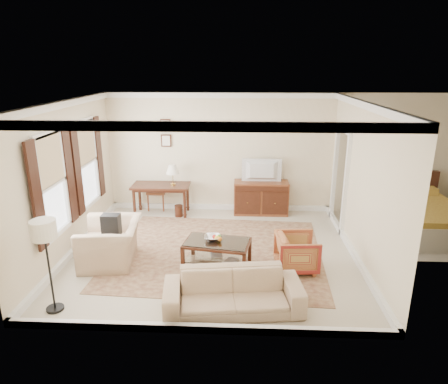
# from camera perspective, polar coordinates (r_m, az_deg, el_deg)

# --- Properties ---
(room_shell) EXTENTS (5.51, 5.01, 2.91)m
(room_shell) POSITION_cam_1_polar(r_m,az_deg,el_deg) (7.19, -1.73, 9.37)
(room_shell) COLOR beige
(room_shell) RESTS_ON ground
(annex_bedroom) EXTENTS (3.00, 2.70, 2.90)m
(annex_bedroom) POSITION_cam_1_polar(r_m,az_deg,el_deg) (9.67, 26.62, -3.40)
(annex_bedroom) COLOR beige
(annex_bedroom) RESTS_ON ground
(window_front) EXTENTS (0.12, 1.56, 1.80)m
(window_front) POSITION_cam_1_polar(r_m,az_deg,el_deg) (7.43, -23.34, 0.91)
(window_front) COLOR #CCB284
(window_front) RESTS_ON room_shell
(window_rear) EXTENTS (0.12, 1.56, 1.80)m
(window_rear) POSITION_cam_1_polar(r_m,az_deg,el_deg) (8.84, -18.97, 3.92)
(window_rear) COLOR #CCB284
(window_rear) RESTS_ON room_shell
(doorway) EXTENTS (0.10, 1.12, 2.25)m
(doorway) POSITION_cam_1_polar(r_m,az_deg,el_deg) (9.19, 16.21, 1.61)
(doorway) COLOR white
(doorway) RESTS_ON room_shell
(rug) EXTENTS (4.21, 3.67, 0.01)m
(rug) POSITION_cam_1_polar(r_m,az_deg,el_deg) (7.93, -1.04, -8.54)
(rug) COLOR #58281D
(rug) RESTS_ON room_shell
(writing_desk) EXTENTS (1.37, 0.69, 0.75)m
(writing_desk) POSITION_cam_1_polar(r_m,az_deg,el_deg) (9.79, -8.99, 0.42)
(writing_desk) COLOR #3E1C11
(writing_desk) RESTS_ON room_shell
(desk_chair) EXTENTS (0.48, 0.48, 1.05)m
(desk_chair) POSITION_cam_1_polar(r_m,az_deg,el_deg) (10.18, -9.59, 0.41)
(desk_chair) COLOR brown
(desk_chair) RESTS_ON room_shell
(desk_lamp) EXTENTS (0.32, 0.32, 0.50)m
(desk_lamp) POSITION_cam_1_polar(r_m,az_deg,el_deg) (9.63, -7.33, 2.45)
(desk_lamp) COLOR silver
(desk_lamp) RESTS_ON writing_desk
(framed_prints) EXTENTS (0.25, 0.04, 0.68)m
(framed_prints) POSITION_cam_1_polar(r_m,az_deg,el_deg) (9.86, -8.31, 8.36)
(framed_prints) COLOR #3E1C11
(framed_prints) RESTS_ON room_shell
(sideboard) EXTENTS (1.32, 0.51, 0.81)m
(sideboard) POSITION_cam_1_polar(r_m,az_deg,el_deg) (9.82, 5.30, -0.80)
(sideboard) COLOR brown
(sideboard) RESTS_ON room_shell
(tv) EXTENTS (0.91, 0.52, 0.12)m
(tv) POSITION_cam_1_polar(r_m,az_deg,el_deg) (9.57, 5.45, 4.05)
(tv) COLOR black
(tv) RESTS_ON sideboard
(coffee_table) EXTENTS (1.26, 0.87, 0.49)m
(coffee_table) POSITION_cam_1_polar(r_m,az_deg,el_deg) (7.26, -1.00, -7.84)
(coffee_table) COLOR #3E1C11
(coffee_table) RESTS_ON room_shell
(fruit_bowl) EXTENTS (0.42, 0.42, 0.10)m
(fruit_bowl) POSITION_cam_1_polar(r_m,az_deg,el_deg) (7.26, -1.65, -6.43)
(fruit_bowl) COLOR silver
(fruit_bowl) RESTS_ON coffee_table
(book_a) EXTENTS (0.28, 0.08, 0.38)m
(book_a) POSITION_cam_1_polar(r_m,az_deg,el_deg) (7.43, -1.93, -8.85)
(book_a) COLOR brown
(book_a) RESTS_ON coffee_table
(book_b) EXTENTS (0.26, 0.16, 0.38)m
(book_b) POSITION_cam_1_polar(r_m,az_deg,el_deg) (7.23, 0.20, -9.66)
(book_b) COLOR brown
(book_b) RESTS_ON coffee_table
(striped_armchair) EXTENTS (0.72, 0.76, 0.73)m
(striped_armchair) POSITION_cam_1_polar(r_m,az_deg,el_deg) (7.27, 10.38, -8.26)
(striped_armchair) COLOR maroon
(striped_armchair) RESTS_ON room_shell
(club_armchair) EXTENTS (0.90, 1.26, 1.04)m
(club_armchair) POSITION_cam_1_polar(r_m,az_deg,el_deg) (7.65, -15.96, -6.08)
(club_armchair) COLOR tan
(club_armchair) RESTS_ON room_shell
(backpack) EXTENTS (0.28, 0.36, 0.40)m
(backpack) POSITION_cam_1_polar(r_m,az_deg,el_deg) (7.52, -15.83, -4.41)
(backpack) COLOR black
(backpack) RESTS_ON club_armchair
(sofa) EXTENTS (2.11, 0.85, 0.80)m
(sofa) POSITION_cam_1_polar(r_m,az_deg,el_deg) (6.05, 1.31, -13.27)
(sofa) COLOR tan
(sofa) RESTS_ON room_shell
(floor_lamp) EXTENTS (0.36, 0.36, 1.44)m
(floor_lamp) POSITION_cam_1_polar(r_m,az_deg,el_deg) (6.22, -24.27, -5.82)
(floor_lamp) COLOR black
(floor_lamp) RESTS_ON room_shell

